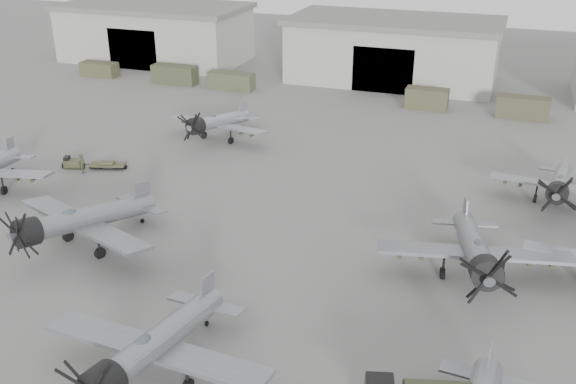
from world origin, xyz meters
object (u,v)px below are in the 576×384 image
at_px(aircraft_mid_2, 476,251).
at_px(ground_crew, 82,163).
at_px(aircraft_mid_1, 78,221).
at_px(aircraft_far_0, 216,122).
at_px(aircraft_far_1, 560,184).
at_px(aircraft_near_1, 151,348).
at_px(tug_trailer, 86,164).

relative_size(aircraft_mid_2, ground_crew, 6.63).
height_order(aircraft_mid_1, aircraft_mid_2, aircraft_mid_1).
bearing_deg(aircraft_mid_1, aircraft_mid_2, 30.33).
bearing_deg(aircraft_far_0, aircraft_mid_1, -78.38).
bearing_deg(aircraft_far_1, aircraft_mid_2, -105.08).
bearing_deg(aircraft_near_1, ground_crew, 136.11).
relative_size(aircraft_far_0, aircraft_far_1, 1.02).
bearing_deg(aircraft_mid_1, aircraft_far_0, 111.03).
relative_size(aircraft_far_0, ground_crew, 5.90).
relative_size(aircraft_near_1, aircraft_mid_2, 0.99).
xyz_separation_m(aircraft_mid_1, aircraft_far_1, (33.19, 19.59, -0.33)).
height_order(aircraft_near_1, tug_trailer, aircraft_near_1).
relative_size(aircraft_far_1, ground_crew, 5.77).
bearing_deg(aircraft_far_1, aircraft_mid_1, -143.00).
height_order(aircraft_near_1, ground_crew, aircraft_near_1).
bearing_deg(ground_crew, aircraft_near_1, -153.79).
bearing_deg(tug_trailer, aircraft_far_0, 35.24).
distance_m(aircraft_mid_2, tug_trailer, 37.75).
height_order(aircraft_mid_2, tug_trailer, aircraft_mid_2).
bearing_deg(tug_trailer, aircraft_mid_1, -72.29).
bearing_deg(ground_crew, aircraft_far_0, -50.02).
xyz_separation_m(aircraft_near_1, tug_trailer, (-21.71, 24.28, -1.93)).
bearing_deg(aircraft_mid_1, aircraft_far_1, 50.03).
relative_size(tug_trailer, ground_crew, 3.00).
distance_m(aircraft_mid_1, aircraft_mid_2, 28.04).
bearing_deg(ground_crew, aircraft_far_1, -96.50).
bearing_deg(tug_trailer, aircraft_near_1, -65.04).
relative_size(aircraft_near_1, aircraft_far_1, 1.14).
relative_size(aircraft_mid_1, ground_crew, 6.62).
xyz_separation_m(aircraft_far_0, tug_trailer, (-8.60, -11.04, -1.67)).
bearing_deg(aircraft_far_1, aircraft_near_1, -117.83).
height_order(aircraft_mid_1, ground_crew, aircraft_mid_1).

